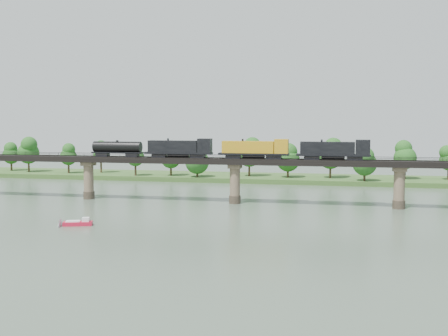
# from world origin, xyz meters

# --- Properties ---
(ground) EXTENTS (400.00, 400.00, 0.00)m
(ground) POSITION_xyz_m (0.00, 0.00, 0.00)
(ground) COLOR #3D4E3E
(ground) RESTS_ON ground
(far_bank) EXTENTS (300.00, 24.00, 1.60)m
(far_bank) POSITION_xyz_m (0.00, 85.00, 0.80)
(far_bank) COLOR #2F5120
(far_bank) RESTS_ON ground
(bridge) EXTENTS (236.00, 30.00, 11.50)m
(bridge) POSITION_xyz_m (0.00, 30.00, 5.46)
(bridge) COLOR #473A2D
(bridge) RESTS_ON ground
(bridge_superstructure) EXTENTS (220.00, 4.90, 0.75)m
(bridge_superstructure) POSITION_xyz_m (0.00, 30.00, 11.79)
(bridge_superstructure) COLOR black
(bridge_superstructure) RESTS_ON bridge
(far_treeline) EXTENTS (289.06, 17.54, 13.60)m
(far_treeline) POSITION_xyz_m (-8.21, 80.52, 8.83)
(far_treeline) COLOR #382619
(far_treeline) RESTS_ON far_bank
(freight_train) EXTENTS (71.87, 2.80, 4.95)m
(freight_train) POSITION_xyz_m (-1.62, 30.00, 13.86)
(freight_train) COLOR black
(freight_train) RESTS_ON bridge
(motorboat) EXTENTS (6.09, 3.75, 1.61)m
(motorboat) POSITION_xyz_m (-25.36, -5.67, 0.55)
(motorboat) COLOR red
(motorboat) RESTS_ON ground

